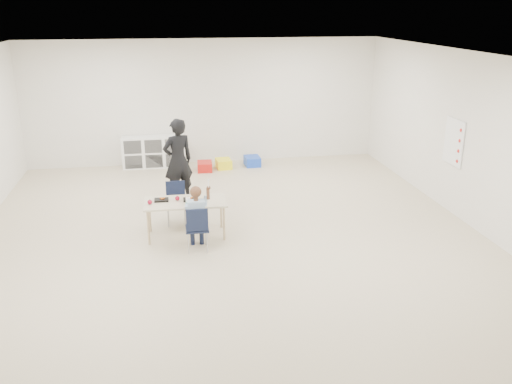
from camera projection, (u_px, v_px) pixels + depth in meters
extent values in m
plane|color=#C2B695|center=(231.00, 238.00, 8.56)|extent=(9.00, 9.00, 0.00)
plane|color=white|center=(228.00, 57.00, 7.64)|extent=(9.00, 9.00, 0.00)
cube|color=white|center=(205.00, 102.00, 12.29)|extent=(8.00, 0.02, 2.80)
cube|color=white|center=(308.00, 312.00, 3.91)|extent=(8.00, 0.02, 2.80)
cube|color=white|center=(475.00, 142.00, 8.75)|extent=(0.02, 9.00, 2.80)
cube|color=beige|center=(185.00, 202.00, 8.48)|extent=(1.29, 0.67, 0.03)
cube|color=black|center=(190.00, 199.00, 8.50)|extent=(0.22, 0.17, 0.03)
cube|color=black|center=(161.00, 200.00, 8.48)|extent=(0.22, 0.17, 0.03)
cube|color=white|center=(188.00, 201.00, 8.33)|extent=(0.07, 0.07, 0.10)
ellipsoid|color=tan|center=(202.00, 201.00, 8.40)|extent=(0.09, 0.09, 0.07)
sphere|color=maroon|center=(177.00, 198.00, 8.49)|extent=(0.07, 0.07, 0.07)
sphere|color=maroon|center=(150.00, 202.00, 8.33)|extent=(0.07, 0.07, 0.07)
cube|color=white|center=(154.00, 152.00, 12.23)|extent=(1.40, 0.40, 0.70)
cube|color=white|center=(454.00, 142.00, 9.35)|extent=(0.02, 0.60, 0.80)
imported|color=black|center=(178.00, 161.00, 9.93)|extent=(0.67, 0.57, 1.57)
cube|color=red|center=(205.00, 166.00, 12.00)|extent=(0.34, 0.43, 0.20)
cube|color=#FFF31A|center=(224.00, 164.00, 12.20)|extent=(0.36, 0.44, 0.20)
cube|color=blue|center=(252.00, 161.00, 12.39)|extent=(0.35, 0.44, 0.21)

